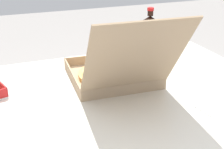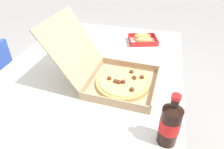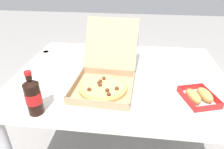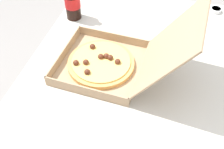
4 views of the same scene
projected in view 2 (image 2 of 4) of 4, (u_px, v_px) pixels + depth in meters
name	position (u px, v px, depth m)	size (l,w,h in m)	color
dining_table	(92.00, 82.00, 1.19)	(1.34, 0.99, 0.75)	silver
pizza_box_open	(113.00, 76.00, 1.03)	(0.36, 0.53, 0.32)	tan
bread_side_box	(143.00, 39.00, 1.42)	(0.20, 0.23, 0.06)	white
cola_bottle	(170.00, 123.00, 0.72)	(0.07, 0.07, 0.22)	black
paper_menu	(24.00, 112.00, 0.89)	(0.21, 0.15, 0.00)	white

